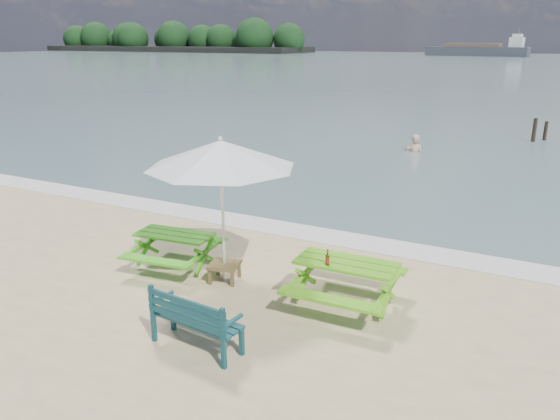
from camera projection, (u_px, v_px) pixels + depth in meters
The scene contains 11 objects.
sea at pixel (536, 67), 80.07m from camera, with size 300.00×300.00×0.00m, color slate.
foam_strip at pixel (299, 231), 12.13m from camera, with size 22.00×0.90×0.01m, color silver.
island_headland at pixel (173, 41), 174.16m from camera, with size 90.00×22.00×7.60m.
picnic_table_left at pixel (175, 251), 10.14m from camera, with size 1.58×1.72×0.68m.
picnic_table_right at pixel (346, 285), 8.67m from camera, with size 1.63×1.80×0.76m.
park_bench at pixel (197, 331), 7.51m from camera, with size 1.38×0.58×0.83m.
side_table at pixel (225, 272), 9.61m from camera, with size 0.62×0.62×0.33m.
patio_umbrella at pixel (221, 154), 8.98m from camera, with size 3.10×3.10×2.51m.
beer_bottle at pixel (327, 260), 8.41m from camera, with size 0.07×0.07×0.26m.
swimmer at pixel (414, 158), 20.83m from camera, with size 0.77×0.64×1.82m.
mooring_pilings at pixel (539, 133), 22.64m from camera, with size 0.55×0.75×1.18m.
Camera 1 is at (4.92, -5.72, 4.11)m, focal length 35.00 mm.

